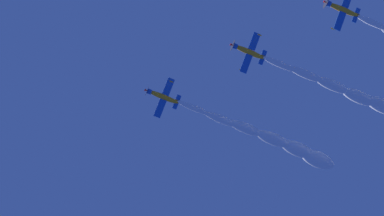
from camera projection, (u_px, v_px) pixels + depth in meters
name	position (u px, v px, depth m)	size (l,w,h in m)	color
airplane_lead	(162.00, 97.00, 88.42)	(7.37, 7.81, 3.02)	orange
airplane_left_wingman	(248.00, 52.00, 85.21)	(7.37, 7.80, 3.06)	orange
airplane_right_wingman	(341.00, 9.00, 84.38)	(7.39, 7.83, 3.15)	orange
smoke_trail_lead	(283.00, 144.00, 91.06)	(34.04, 12.04, 3.46)	white
smoke_trail_left_wingman	(371.00, 102.00, 87.88)	(34.87, 12.74, 3.43)	white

